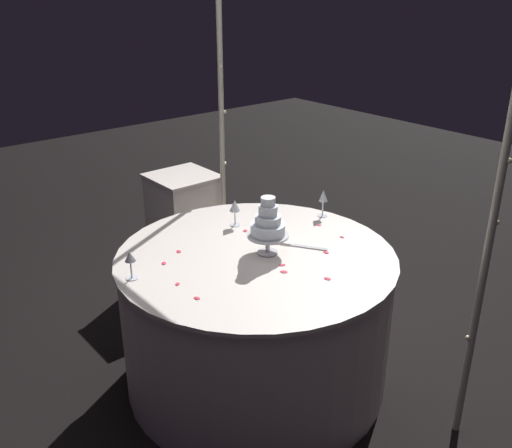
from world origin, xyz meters
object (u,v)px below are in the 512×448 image
Objects in this scene: main_table at (256,318)px; side_table at (185,227)px; tiered_cake at (268,225)px; cake_knife at (297,245)px; decorative_arch at (330,124)px; wine_glass_2 at (323,197)px; wine_glass_1 at (235,207)px; wine_glass_0 at (130,258)px.

main_table is 1.80× the size of side_table.
main_table is 4.69× the size of tiered_cake.
decorative_arch is at bearing 103.80° from cake_knife.
wine_glass_2 is at bearing 117.02° from cake_knife.
decorative_arch reaches higher than wine_glass_1.
main_table is at bearing -16.11° from side_table.
tiered_cake is 0.24m from cake_knife.
wine_glass_0 is (-0.18, -0.63, 0.50)m from main_table.
wine_glass_1 is 0.55m from wine_glass_2.
wine_glass_1 is (0.90, -0.22, 0.50)m from side_table.
side_table reaches higher than main_table.
wine_glass_2 reaches higher than cake_knife.
tiered_cake is 2.01× the size of wine_glass_1.
tiered_cake is at bearing -13.52° from side_table.
tiered_cake is (0.03, -0.47, -0.45)m from decorative_arch.
side_table is at bearing -166.10° from wine_glass_2.
wine_glass_0 is 0.56× the size of cake_knife.
decorative_arch reaches higher than cake_knife.
tiered_cake is 2.15× the size of wine_glass_0.
wine_glass_2 is (-0.17, 0.59, -0.04)m from tiered_cake.
wine_glass_2 reaches higher than wine_glass_0.
main_table is 5.68× the size of cake_knife.
cake_knife is (1.34, -0.13, 0.38)m from side_table.
wine_glass_2 reaches higher than wine_glass_1.
side_table is 4.89× the size of wine_glass_2.
cake_knife is (0.21, -0.41, -0.12)m from wine_glass_2.
tiered_cake is at bearing -102.10° from cake_knife.
tiered_cake reaches higher than wine_glass_0.
decorative_arch is 0.68m from cake_knife.
wine_glass_1 is at bearing -115.09° from wine_glass_2.
wine_glass_1 is 0.46m from cake_knife.
side_table is 3.16× the size of cake_knife.
main_table is at bearing -90.00° from decorative_arch.
wine_glass_2 is at bearing 13.90° from side_table.
wine_glass_2 reaches higher than main_table.
main_table is 0.65m from wine_glass_1.
main_table is at bearing -77.76° from wine_glass_2.
decorative_arch is 8.24× the size of cake_knife.
main_table is 0.47m from cake_knife.
decorative_arch is at bearing 6.85° from side_table.
wine_glass_0 is (-0.18, -1.15, -0.51)m from decorative_arch.
main_table is 0.84m from wine_glass_2.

